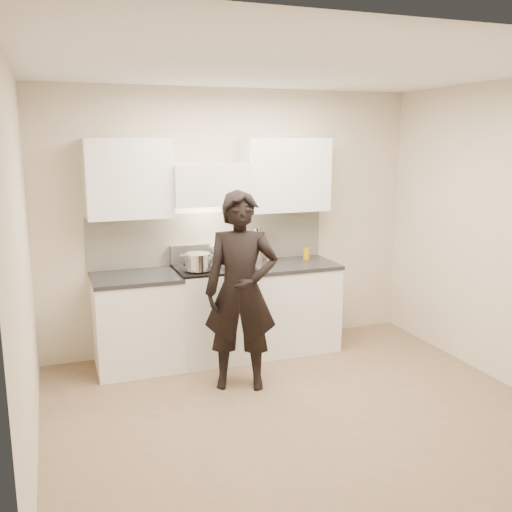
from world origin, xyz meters
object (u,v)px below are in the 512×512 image
Objects in this scene: stove at (215,312)px; utensil_crock at (257,251)px; wok at (229,251)px; person at (241,291)px; counter_right at (290,305)px.

utensil_crock reaches higher than stove.
wok reaches higher than stove.
wok is at bearing -164.53° from utensil_crock.
person is (-0.51, -0.99, -0.15)m from utensil_crock.
stove reaches higher than counter_right.
person reaches higher than counter_right.
counter_right is at bearing 64.09° from person.
utensil_crock is (0.54, 0.22, 0.55)m from stove.
wok reaches higher than counter_right.
wok is 0.28× the size of person.
counter_right is 1.19m from person.
person is at bearing -136.48° from counter_right.
utensil_crock is 0.20× the size of person.
wok is (0.20, 0.13, 0.59)m from stove.
stove is at bearing -146.84° from wok.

